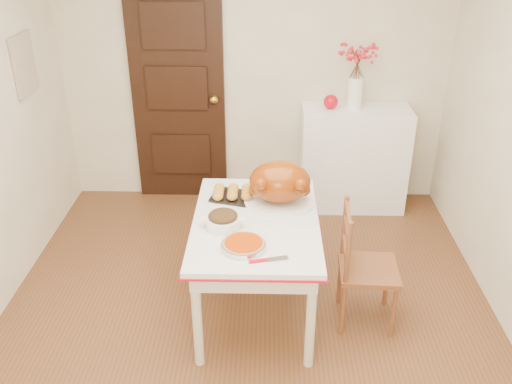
{
  "coord_description": "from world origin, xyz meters",
  "views": [
    {
      "loc": [
        0.12,
        -2.93,
        2.59
      ],
      "look_at": [
        0.05,
        0.26,
        0.92
      ],
      "focal_mm": 38.91,
      "sensor_mm": 36.0,
      "label": 1
    }
  ],
  "objects_px": {
    "kitchen_table": "(256,266)",
    "pumpkin_pie": "(243,244)",
    "turkey_platter": "(280,184)",
    "sideboard": "(353,159)",
    "chair_oak": "(369,267)"
  },
  "relations": [
    {
      "from": "sideboard",
      "to": "pumpkin_pie",
      "type": "relative_size",
      "value": 3.59
    },
    {
      "from": "turkey_platter",
      "to": "pumpkin_pie",
      "type": "distance_m",
      "value": 0.62
    },
    {
      "from": "sideboard",
      "to": "turkey_platter",
      "type": "distance_m",
      "value": 1.58
    },
    {
      "from": "kitchen_table",
      "to": "sideboard",
      "type": "bearing_deg",
      "value": 61.19
    },
    {
      "from": "kitchen_table",
      "to": "turkey_platter",
      "type": "xyz_separation_m",
      "value": [
        0.16,
        0.22,
        0.52
      ]
    },
    {
      "from": "turkey_platter",
      "to": "sideboard",
      "type": "bearing_deg",
      "value": 75.38
    },
    {
      "from": "kitchen_table",
      "to": "turkey_platter",
      "type": "bearing_deg",
      "value": 54.4
    },
    {
      "from": "chair_oak",
      "to": "turkey_platter",
      "type": "bearing_deg",
      "value": 65.52
    },
    {
      "from": "kitchen_table",
      "to": "pumpkin_pie",
      "type": "xyz_separation_m",
      "value": [
        -0.07,
        -0.34,
        0.4
      ]
    },
    {
      "from": "sideboard",
      "to": "kitchen_table",
      "type": "xyz_separation_m",
      "value": [
        -0.86,
        -1.57,
        -0.11
      ]
    },
    {
      "from": "chair_oak",
      "to": "pumpkin_pie",
      "type": "bearing_deg",
      "value": 109.81
    },
    {
      "from": "kitchen_table",
      "to": "pumpkin_pie",
      "type": "height_order",
      "value": "pumpkin_pie"
    },
    {
      "from": "kitchen_table",
      "to": "pumpkin_pie",
      "type": "bearing_deg",
      "value": -101.18
    },
    {
      "from": "chair_oak",
      "to": "pumpkin_pie",
      "type": "height_order",
      "value": "chair_oak"
    },
    {
      "from": "sideboard",
      "to": "kitchen_table",
      "type": "relative_size",
      "value": 0.78
    }
  ]
}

